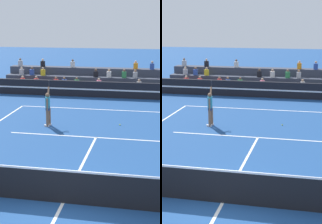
{
  "view_description": "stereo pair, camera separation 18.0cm",
  "coord_description": "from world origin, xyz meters",
  "views": [
    {
      "loc": [
        2.44,
        -9.8,
        5.29
      ],
      "look_at": [
        -0.81,
        6.72,
        1.1
      ],
      "focal_mm": 60.0,
      "sensor_mm": 36.0,
      "label": 1
    },
    {
      "loc": [
        2.62,
        -9.77,
        5.29
      ],
      "look_at": [
        -0.81,
        6.72,
        1.1
      ],
      "focal_mm": 60.0,
      "sensor_mm": 36.0,
      "label": 2
    }
  ],
  "objects": [
    {
      "name": "tennis_ball",
      "position": [
        0.89,
        8.66,
        0.03
      ],
      "size": [
        0.07,
        0.07,
        0.07
      ],
      "primitive_type": "sphere",
      "color": "#C6DB33",
      "rests_on": "ground"
    },
    {
      "name": "bleacher_stand",
      "position": [
        0.0,
        18.04,
        0.65
      ],
      "size": [
        17.45,
        2.85,
        2.28
      ],
      "color": "#383D4C",
      "rests_on": "ground"
    },
    {
      "name": "sponsor_banner_wall",
      "position": [
        0.0,
        15.5,
        0.55
      ],
      "size": [
        18.0,
        0.26,
        1.1
      ],
      "color": "black",
      "rests_on": "ground"
    },
    {
      "name": "tennis_net",
      "position": [
        0.0,
        0.0,
        0.54
      ],
      "size": [
        12.0,
        0.1,
        1.1
      ],
      "color": "#2D6B38",
      "rests_on": "ground"
    },
    {
      "name": "ground_plane",
      "position": [
        0.0,
        0.0,
        0.0
      ],
      "size": [
        120.0,
        120.0,
        0.0
      ],
      "primitive_type": "plane",
      "color": "navy"
    },
    {
      "name": "tennis_player",
      "position": [
        -2.69,
        7.9,
        0.98
      ],
      "size": [
        0.33,
        1.33,
        2.3
      ],
      "color": "brown",
      "rests_on": "ground"
    },
    {
      "name": "court_lines",
      "position": [
        0.0,
        0.0,
        0.0
      ],
      "size": [
        11.1,
        23.9,
        0.01
      ],
      "color": "white",
      "rests_on": "ground"
    }
  ]
}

